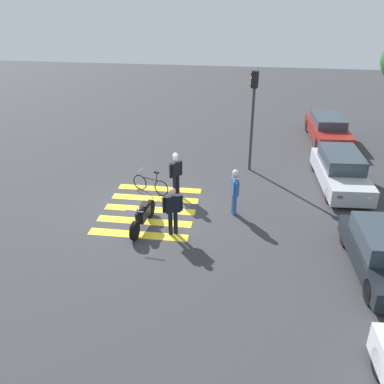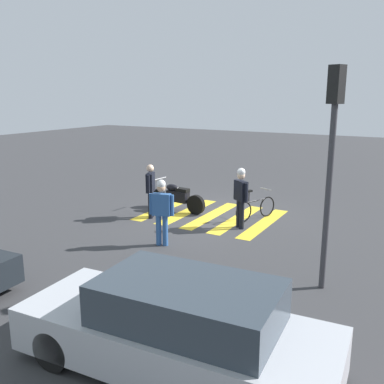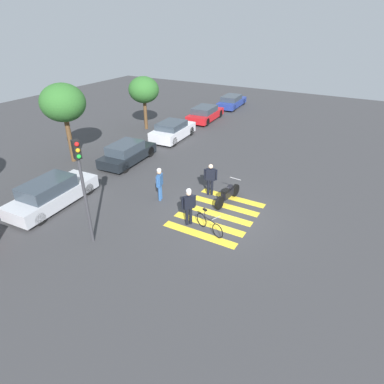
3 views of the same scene
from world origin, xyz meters
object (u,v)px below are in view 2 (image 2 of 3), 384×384
Objects in this scene: officer_on_foot at (151,187)px; pedestrian_bystander at (162,208)px; traffic_light_pole at (332,144)px; police_motorcycle at (177,197)px; leaning_bicycle at (256,208)px; car_silver_sedan at (178,329)px; officer_by_motorcycle at (241,194)px.

officer_on_foot is 2.60m from pedestrian_bystander.
traffic_light_pole is at bearing 173.63° from pedestrian_bystander.
pedestrian_bystander reaches higher than police_motorcycle.
leaning_bicycle is 5.51m from traffic_light_pole.
pedestrian_bystander is at bearing -54.13° from car_silver_sedan.
traffic_light_pole is (-4.22, 0.47, 1.93)m from pedestrian_bystander.
traffic_light_pole reaches higher than leaning_bicycle.
pedestrian_bystander is (-1.71, 1.95, 0.02)m from officer_on_foot.
pedestrian_bystander is (1.27, 3.40, 0.64)m from leaning_bicycle.
car_silver_sedan is 4.54m from traffic_light_pole.
car_silver_sedan is at bearing 125.87° from pedestrian_bystander.
leaning_bicycle is at bearing -52.63° from traffic_light_pole.
officer_on_foot is (2.97, 1.45, 0.62)m from leaning_bicycle.
officer_by_motorcycle is 0.38× the size of car_silver_sedan.
officer_by_motorcycle reaches higher than officer_on_foot.
police_motorcycle is at bearing -58.44° from car_silver_sedan.
officer_by_motorcycle is (0.07, 1.05, 0.67)m from leaning_bicycle.
car_silver_sedan is at bearing 127.63° from officer_on_foot.
leaning_bicycle is at bearing -172.86° from police_motorcycle.
officer_on_foot reaches higher than leaning_bicycle.
police_motorcycle is 0.48× the size of car_silver_sedan.
leaning_bicycle is 0.34× the size of car_silver_sedan.
officer_on_foot is at bearing -52.37° from car_silver_sedan.
officer_by_motorcycle is 1.03× the size of pedestrian_bystander.
leaning_bicycle is 0.36× the size of traffic_light_pole.
pedestrian_bystander is (-1.42, 3.07, 0.54)m from police_motorcycle.
traffic_light_pole reaches higher than police_motorcycle.
police_motorcycle is 7.11m from traffic_light_pole.
officer_on_foot is 0.96× the size of officer_by_motorcycle.
traffic_light_pole is (-5.93, 2.43, 1.95)m from officer_on_foot.
police_motorcycle is at bearing -104.42° from officer_on_foot.
pedestrian_bystander is 5.23m from car_silver_sedan.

